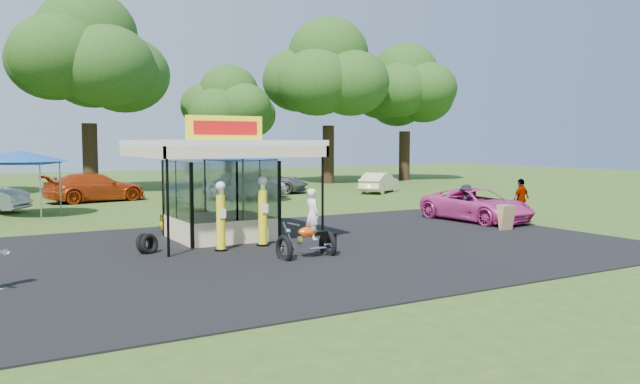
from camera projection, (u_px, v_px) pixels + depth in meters
The scene contains 22 objects.
ground at pixel (349, 257), 17.97m from camera, with size 120.00×120.00×0.00m, color #2C4C17.
asphalt_apron at pixel (315, 246), 19.69m from camera, with size 20.00×14.00×0.04m, color black.
gas_station_kiosk at pixel (220, 187), 21.13m from camera, with size 5.40×5.40×4.18m.
gas_pump_left at pixel (221, 218), 18.77m from camera, with size 0.40×0.40×2.14m.
gas_pump_right at pixel (263, 213), 19.68m from camera, with size 0.42×0.42×2.24m.
motorcycle at pixel (310, 230), 17.78m from camera, with size 1.76×0.90×2.07m.
spare_tires at pixel (147, 244), 18.38m from camera, with size 0.81×0.70×0.65m.
a_frame_sign at pixel (506, 218), 23.24m from camera, with size 0.57×0.55×0.97m.
kiosk_car at pixel (199, 219), 23.14m from camera, with size 1.13×2.82×0.96m, color yellow.
pink_sedan at pixel (477, 205), 26.04m from camera, with size 2.29×4.96×1.38m, color #DE3C97.
spectator_east_a at pixel (466, 203), 26.01m from camera, with size 1.01×0.58×1.56m, color black.
spectator_east_b at pixel (521, 199), 27.04m from camera, with size 1.02×0.42×1.74m, color gray.
bg_car_b at pixel (95, 187), 34.85m from camera, with size 2.24×5.50×1.60m, color #B6350E.
bg_car_c at pixel (246, 184), 36.99m from camera, with size 2.02×5.01×1.71m, color silver.
bg_car_d at pixel (267, 181), 40.88m from camera, with size 2.51×5.44×1.51m, color #4F5051.
bg_car_e at pixel (379, 183), 41.03m from camera, with size 1.42×4.07×1.34m, color beige.
tent_west at pixel (17, 156), 27.56m from camera, with size 4.24×4.24×2.97m.
tent_east at pixel (242, 155), 34.34m from camera, with size 4.14×4.14×2.89m.
oak_far_c at pixel (88, 68), 40.90m from camera, with size 10.98×10.98×12.95m.
oak_far_d at pixel (229, 111), 46.76m from camera, with size 7.48×7.48×8.91m.
oak_far_e at pixel (328, 80), 50.08m from camera, with size 10.91×10.91×12.99m.
oak_far_f at pixel (405, 95), 54.47m from camera, with size 9.69×9.69×11.67m.
Camera 1 is at (-9.64, -14.94, 3.30)m, focal length 35.00 mm.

